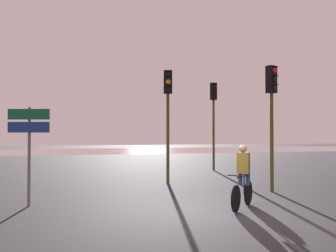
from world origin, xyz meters
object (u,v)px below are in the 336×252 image
traffic_light_near_right (272,104)px  cyclist (243,176)px  traffic_light_far_right (214,110)px  direction_sign_post (29,138)px  traffic_light_center (168,105)px

traffic_light_near_right → cyclist: size_ratio=2.56×
traffic_light_far_right → direction_sign_post: traffic_light_far_right is taller
direction_sign_post → cyclist: bearing=178.7°
traffic_light_center → traffic_light_far_right: (3.71, 4.41, 0.16)m
traffic_light_center → traffic_light_far_right: bearing=-118.9°
direction_sign_post → cyclist: (5.31, -1.69, -0.97)m
direction_sign_post → cyclist: size_ratio=1.60×
traffic_light_center → traffic_light_near_right: bearing=143.8°
traffic_light_center → traffic_light_near_right: 4.05m
traffic_light_center → direction_sign_post: (-4.75, -3.54, -1.25)m
traffic_light_center → cyclist: traffic_light_center is taller
cyclist → traffic_light_center: bearing=-40.3°
traffic_light_far_right → direction_sign_post: 11.70m
traffic_light_near_right → direction_sign_post: bearing=-17.1°
traffic_light_near_right → traffic_light_center: bearing=-68.8°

